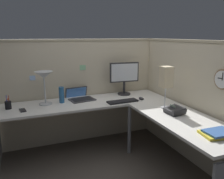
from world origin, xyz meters
name	(u,v)px	position (x,y,z in m)	size (l,w,h in m)	color
ground_plane	(123,160)	(0.00, 0.00, 0.00)	(6.80, 6.80, 0.00)	#4C443D
cubicle_wall_back	(79,91)	(-0.36, 0.87, 0.79)	(2.57, 0.12, 1.58)	beige
cubicle_wall_right	(194,102)	(0.87, -0.27, 0.79)	(0.12, 2.37, 1.58)	beige
desk	(115,118)	(-0.15, -0.05, 0.63)	(2.35, 2.15, 0.73)	silver
monitor	(124,76)	(0.29, 0.64, 1.02)	(0.46, 0.20, 0.50)	#232326
laptop	(79,97)	(-0.41, 0.66, 0.75)	(0.39, 0.43, 0.22)	#38383D
keyboard	(123,101)	(0.10, 0.26, 0.74)	(0.43, 0.14, 0.02)	black
computer_mouse	(141,99)	(0.40, 0.27, 0.75)	(0.06, 0.10, 0.03)	#232326
desk_lamp_dome	(44,78)	(-0.91, 0.55, 1.09)	(0.24, 0.24, 0.44)	#B7BABF
pen_cup	(8,105)	(-1.36, 0.51, 0.78)	(0.08, 0.08, 0.18)	black
cell_phone	(23,110)	(-1.20, 0.37, 0.73)	(0.07, 0.14, 0.01)	black
thermos_flask	(62,95)	(-0.69, 0.55, 0.84)	(0.07, 0.07, 0.22)	#26598C
office_phone	(175,111)	(0.47, -0.41, 0.77)	(0.20, 0.21, 0.11)	#232326
book_stack	(218,133)	(0.47, -1.06, 0.75)	(0.31, 0.25, 0.04)	yellow
desk_lamp_paper	(166,78)	(0.49, -0.17, 1.11)	(0.13, 0.13, 0.53)	#B7BABF
wall_clock	(223,79)	(0.82, -0.73, 1.18)	(0.04, 0.22, 0.22)	olive
pinned_note_leftmost	(32,78)	(-1.04, 0.82, 1.05)	(0.08, 0.00, 0.07)	#99B7E5
pinned_note_middle	(83,68)	(-0.31, 0.82, 1.16)	(0.09, 0.00, 0.08)	#8CCC99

